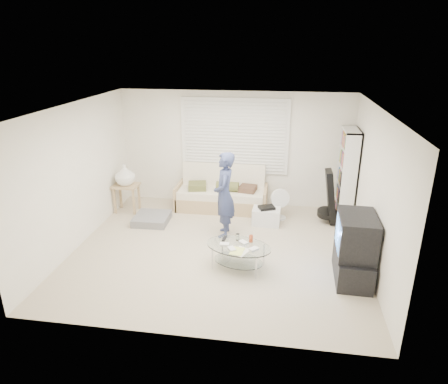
% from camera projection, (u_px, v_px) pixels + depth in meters
% --- Properties ---
extents(ground, '(5.00, 5.00, 0.00)m').
position_uv_depth(ground, '(218.00, 250.00, 7.06)').
color(ground, '#BFAD94').
rests_on(ground, ground).
extents(room_shell, '(5.02, 4.52, 2.51)m').
position_uv_depth(room_shell, '(222.00, 153.00, 6.93)').
color(room_shell, silver).
rests_on(room_shell, ground).
extents(window_blinds, '(2.32, 0.08, 1.62)m').
position_uv_depth(window_blinds, '(234.00, 136.00, 8.55)').
color(window_blinds, silver).
rests_on(window_blinds, ground).
extents(futon_sofa, '(1.96, 0.79, 0.96)m').
position_uv_depth(futon_sofa, '(222.00, 195.00, 8.71)').
color(futon_sofa, tan).
rests_on(futon_sofa, ground).
extents(grey_floor_pillow, '(0.70, 0.70, 0.15)m').
position_uv_depth(grey_floor_pillow, '(152.00, 219.00, 8.11)').
color(grey_floor_pillow, slate).
rests_on(grey_floor_pillow, ground).
extents(side_table, '(0.53, 0.43, 1.05)m').
position_uv_depth(side_table, '(125.00, 177.00, 8.40)').
color(side_table, tan).
rests_on(side_table, ground).
extents(bookshelf, '(0.30, 0.79, 1.88)m').
position_uv_depth(bookshelf, '(346.00, 176.00, 7.94)').
color(bookshelf, white).
rests_on(bookshelf, ground).
extents(guitar_case, '(0.39, 0.40, 1.09)m').
position_uv_depth(guitar_case, '(330.00, 200.00, 7.95)').
color(guitar_case, black).
rests_on(guitar_case, ground).
extents(floor_fan, '(0.41, 0.26, 0.66)m').
position_uv_depth(floor_fan, '(280.00, 201.00, 8.18)').
color(floor_fan, white).
rests_on(floor_fan, ground).
extents(storage_bin, '(0.56, 0.40, 0.38)m').
position_uv_depth(storage_bin, '(266.00, 216.00, 8.00)').
color(storage_bin, white).
rests_on(storage_bin, ground).
extents(tv_unit, '(0.56, 0.98, 1.06)m').
position_uv_depth(tv_unit, '(354.00, 249.00, 6.04)').
color(tv_unit, black).
rests_on(tv_unit, ground).
extents(coffee_table, '(1.19, 0.90, 0.52)m').
position_uv_depth(coffee_table, '(239.00, 250.00, 6.40)').
color(coffee_table, silver).
rests_on(coffee_table, ground).
extents(standing_person, '(0.43, 0.62, 1.62)m').
position_uv_depth(standing_person, '(224.00, 195.00, 7.33)').
color(standing_person, navy).
rests_on(standing_person, ground).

